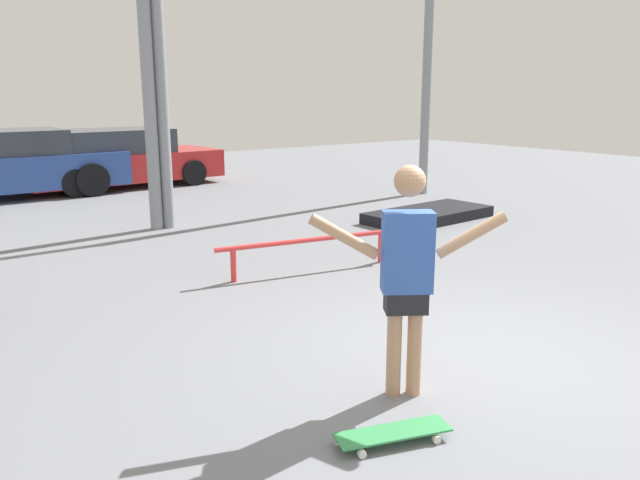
{
  "coord_description": "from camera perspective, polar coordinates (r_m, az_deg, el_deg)",
  "views": [
    {
      "loc": [
        -3.97,
        -3.14,
        2.22
      ],
      "look_at": [
        -0.36,
        1.7,
        0.78
      ],
      "focal_mm": 35.0,
      "sensor_mm": 36.0,
      "label": 1
    }
  ],
  "objects": [
    {
      "name": "parked_car_blue",
      "position": [
        14.91,
        -26.64,
        6.18
      ],
      "size": [
        4.59,
        2.04,
        1.43
      ],
      "rotation": [
        0.0,
        0.0,
        -0.0
      ],
      "color": "#284793",
      "rests_on": "ground_plane"
    },
    {
      "name": "skateboarder",
      "position": [
        4.52,
        7.95,
        -2.6
      ],
      "size": [
        1.23,
        0.85,
        1.73
      ],
      "rotation": [
        0.0,
        0.0,
        -0.58
      ],
      "color": "tan",
      "rests_on": "ground_plane"
    },
    {
      "name": "skateboard",
      "position": [
        4.26,
        6.68,
        -17.11
      ],
      "size": [
        0.79,
        0.44,
        0.08
      ],
      "rotation": [
        0.0,
        0.0,
        -0.32
      ],
      "color": "#338C4C",
      "rests_on": "ground_plane"
    },
    {
      "name": "manual_pad",
      "position": [
        11.2,
        9.89,
        2.29
      ],
      "size": [
        2.42,
        1.19,
        0.19
      ],
      "primitive_type": "cube",
      "rotation": [
        0.0,
        0.0,
        0.05
      ],
      "color": "black",
      "rests_on": "ground_plane"
    },
    {
      "name": "grind_rail",
      "position": [
        7.82,
        -0.83,
        -0.44
      ],
      "size": [
        2.45,
        0.53,
        0.44
      ],
      "rotation": [
        0.0,
        0.0,
        -0.19
      ],
      "color": "red",
      "rests_on": "ground_plane"
    },
    {
      "name": "ground_plane",
      "position": [
        5.53,
        13.91,
        -10.67
      ],
      "size": [
        36.0,
        36.0,
        0.0
      ],
      "primitive_type": "plane",
      "color": "slate"
    },
    {
      "name": "parked_car_red",
      "position": [
        15.64,
        -17.88,
        7.05
      ],
      "size": [
        4.6,
        2.16,
        1.36
      ],
      "rotation": [
        0.0,
        0.0,
        0.04
      ],
      "color": "red",
      "rests_on": "ground_plane"
    }
  ]
}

